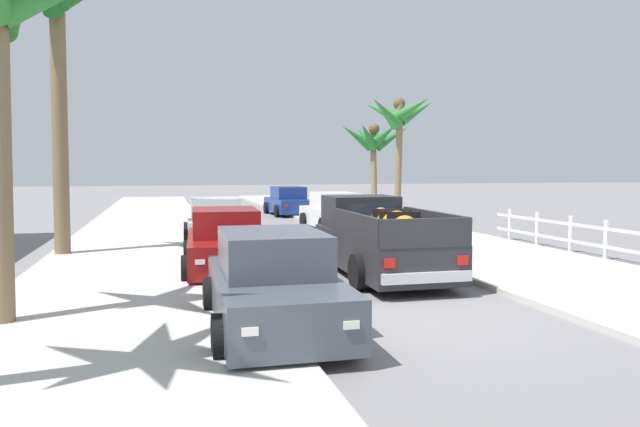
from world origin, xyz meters
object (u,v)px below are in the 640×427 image
object	(u,v)px
pickup_truck	(379,241)
car_left_far	(288,202)
car_left_near	(215,223)
car_right_near	(334,213)
car_left_mid	(225,243)
palm_tree_left_back	(374,140)
car_right_mid	(273,285)
palm_tree_left_mid	(398,118)
palm_tree_right_mid	(55,15)

from	to	relation	value
pickup_truck	car_left_far	distance (m)	18.04
car_left_near	car_right_near	world-z (taller)	same
car_left_mid	palm_tree_left_back	world-z (taller)	palm_tree_left_back
car_right_mid	car_left_near	bearing A→B (deg)	89.67
car_left_mid	palm_tree_left_back	distance (m)	17.41
palm_tree_left_mid	palm_tree_left_back	world-z (taller)	palm_tree_left_mid
car_left_far	palm_tree_right_mid	bearing A→B (deg)	-125.83
car_left_far	palm_tree_left_mid	xyz separation A→B (m)	(3.81, -5.99, 4.06)
car_left_mid	palm_tree_left_back	bearing A→B (deg)	57.47
pickup_truck	car_right_mid	distance (m)	5.17
car_left_mid	car_right_near	bearing A→B (deg)	58.21
car_right_near	car_left_mid	bearing A→B (deg)	-121.79
palm_tree_right_mid	palm_tree_left_back	size ratio (longest dim) A/B	1.70
palm_tree_left_mid	palm_tree_right_mid	xyz separation A→B (m)	(-13.14, -6.93, 1.97)
pickup_truck	car_left_mid	xyz separation A→B (m)	(-3.44, 1.29, -0.10)
car_left_mid	car_left_far	size ratio (longest dim) A/B	1.01
palm_tree_left_mid	car_left_far	bearing A→B (deg)	122.44
pickup_truck	palm_tree_left_mid	xyz separation A→B (m)	(5.50, 11.96, 3.96)
car_left_far	palm_tree_right_mid	xyz separation A→B (m)	(-9.33, -12.93, 6.03)
car_left_far	palm_tree_right_mid	distance (m)	17.05
car_left_near	car_left_mid	world-z (taller)	same
pickup_truck	palm_tree_right_mid	distance (m)	10.90
car_right_mid	pickup_truck	bearing A→B (deg)	50.67
car_right_mid	car_left_far	distance (m)	22.51
car_left_near	car_right_near	bearing A→B (deg)	31.97
car_left_near	palm_tree_right_mid	world-z (taller)	palm_tree_right_mid
car_right_near	car_left_mid	world-z (taller)	same
pickup_truck	car_right_near	world-z (taller)	pickup_truck
car_right_near	car_left_far	distance (m)	8.09
car_left_near	car_left_far	size ratio (longest dim) A/B	1.00
car_left_mid	car_left_far	distance (m)	17.44
car_left_far	palm_tree_left_back	xyz separation A→B (m)	(4.06, -2.25, 3.28)
pickup_truck	palm_tree_left_back	world-z (taller)	palm_tree_left_back
car_right_near	car_right_mid	xyz separation A→B (m)	(-5.15, -13.87, 0.00)
car_left_far	car_left_mid	bearing A→B (deg)	-107.11
pickup_truck	palm_tree_left_back	size ratio (longest dim) A/B	1.07
car_left_near	palm_tree_left_back	bearing A→B (deg)	45.13
car_right_near	car_left_far	xyz separation A→B (m)	(-0.19, 8.08, 0.00)
car_left_near	palm_tree_right_mid	distance (m)	7.66
palm_tree_left_mid	palm_tree_left_back	distance (m)	3.83
car_left_far	palm_tree_left_mid	bearing A→B (deg)	-57.56
car_right_mid	car_left_far	world-z (taller)	same
car_right_mid	palm_tree_right_mid	xyz separation A→B (m)	(-4.37, 9.03, 6.03)
palm_tree_left_mid	palm_tree_right_mid	world-z (taller)	palm_tree_right_mid
car_right_mid	car_right_near	bearing A→B (deg)	69.62
palm_tree_left_back	car_right_near	bearing A→B (deg)	-123.61
car_right_near	car_left_near	bearing A→B (deg)	-148.03
pickup_truck	palm_tree_right_mid	size ratio (longest dim) A/B	0.63
car_left_far	palm_tree_right_mid	size ratio (longest dim) A/B	0.52
palm_tree_right_mid	palm_tree_left_back	world-z (taller)	palm_tree_right_mid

